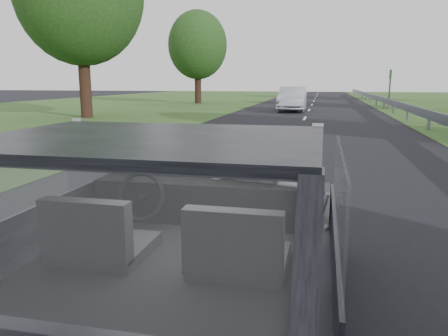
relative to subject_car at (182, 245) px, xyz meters
The scene contains 10 objects.
subject_car is the anchor object (origin of this frame).
dashboard 0.64m from the subject_car, 90.00° to the left, with size 1.58×0.45×0.30m, color black.
driver_seat 0.52m from the subject_car, 144.06° to the right, with size 0.50×0.72×0.42m, color black.
passenger_seat 0.52m from the subject_car, 35.94° to the right, with size 0.50×0.72×0.42m, color black.
steering_wheel 0.55m from the subject_car, 140.48° to the left, with size 0.36×0.36×0.04m, color black.
cat 0.76m from the subject_car, 61.78° to the left, with size 0.63×0.20×0.28m, color gray.
other_car 23.11m from the subject_car, 92.31° to the left, with size 1.66×4.21×1.38m, color #B2BACB.
highway_sign 26.10m from the subject_car, 79.76° to the left, with size 0.09×0.94×2.36m, color #196D30.
tree_5 19.50m from the subject_car, 121.62° to the left, with size 5.77×5.77×8.74m, color #173318, non-canonical shape.
tree_6 31.40m from the subject_car, 105.88° to the left, with size 4.41×4.41×6.68m, color #173318, non-canonical shape.
Camera 1 is at (0.81, -2.39, 1.71)m, focal length 35.00 mm.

